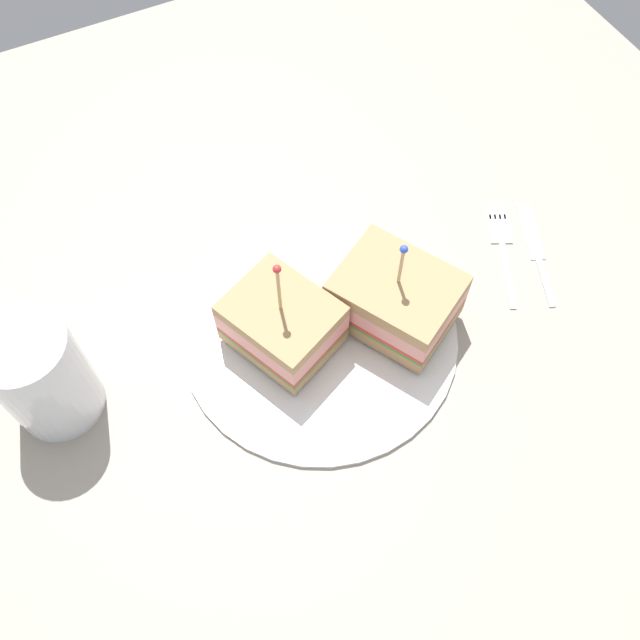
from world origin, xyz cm
name	(u,v)px	position (x,y,z in cm)	size (l,w,h in cm)	color
ground_plane	(320,341)	(0.00, 0.00, -1.00)	(104.34, 104.34, 2.00)	#9E9384
plate	(320,334)	(0.00, 0.00, 0.47)	(25.17, 25.17, 0.94)	white
sandwich_half_front	(395,298)	(-6.74, 1.44, 3.74)	(12.03, 12.89, 10.51)	tan
sandwich_half_back	(282,323)	(3.27, -0.85, 3.61)	(10.42, 11.27, 11.31)	tan
drink_glass	(44,379)	(22.99, -4.17, 4.80)	(7.42, 7.42, 10.80)	beige
fork	(502,241)	(-20.98, -1.40, 0.18)	(6.61, 11.84, 0.35)	silver
knife	(535,247)	(-23.57, 0.63, 0.18)	(5.63, 11.96, 0.35)	silver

